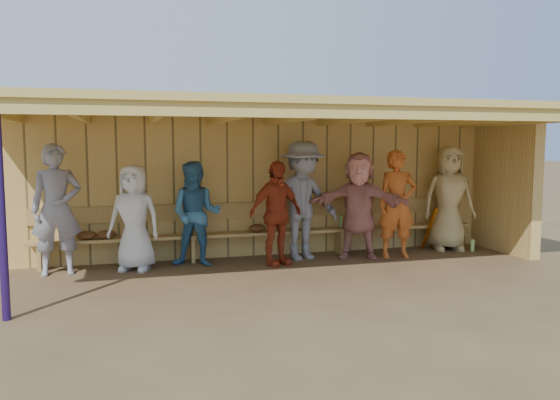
# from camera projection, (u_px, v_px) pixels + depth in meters

# --- Properties ---
(ground) EXTENTS (90.00, 90.00, 0.00)m
(ground) POSITION_uv_depth(u_px,v_px,m) (286.00, 271.00, 8.28)
(ground) COLOR brown
(ground) RESTS_ON ground
(player_a) EXTENTS (0.75, 0.53, 1.94)m
(player_a) POSITION_uv_depth(u_px,v_px,m) (57.00, 209.00, 7.98)
(player_a) COLOR gray
(player_a) RESTS_ON ground
(player_b) EXTENTS (0.92, 0.77, 1.62)m
(player_b) POSITION_uv_depth(u_px,v_px,m) (134.00, 218.00, 8.27)
(player_b) COLOR white
(player_b) RESTS_ON ground
(player_c) EXTENTS (0.96, 0.85, 1.65)m
(player_c) POSITION_uv_depth(u_px,v_px,m) (196.00, 214.00, 8.55)
(player_c) COLOR teal
(player_c) RESTS_ON ground
(player_d) EXTENTS (1.06, 0.74, 1.66)m
(player_d) POSITION_uv_depth(u_px,v_px,m) (276.00, 213.00, 8.60)
(player_d) COLOR #AA371B
(player_d) RESTS_ON ground
(player_e) EXTENTS (1.39, 0.96, 1.98)m
(player_e) POSITION_uv_depth(u_px,v_px,m) (303.00, 200.00, 9.05)
(player_e) COLOR gray
(player_e) RESTS_ON ground
(player_f) EXTENTS (1.73, 1.18, 1.79)m
(player_f) POSITION_uv_depth(u_px,v_px,m) (359.00, 205.00, 9.13)
(player_f) COLOR tan
(player_f) RESTS_ON ground
(player_g) EXTENTS (0.73, 0.54, 1.82)m
(player_g) POSITION_uv_depth(u_px,v_px,m) (397.00, 204.00, 9.20)
(player_g) COLOR #CD5E20
(player_g) RESTS_ON ground
(player_h) EXTENTS (1.04, 0.80, 1.89)m
(player_h) POSITION_uv_depth(u_px,v_px,m) (449.00, 198.00, 9.84)
(player_h) COLOR tan
(player_h) RESTS_ON ground
(dugout_structure) EXTENTS (8.80, 3.20, 2.50)m
(dugout_structure) POSITION_uv_depth(u_px,v_px,m) (297.00, 158.00, 8.86)
(dugout_structure) COLOR tan
(dugout_structure) RESTS_ON ground
(bench) EXTENTS (7.60, 0.34, 0.93)m
(bench) POSITION_uv_depth(u_px,v_px,m) (268.00, 226.00, 9.29)
(bench) COLOR tan
(bench) RESTS_ON ground
(dugout_equipment) EXTENTS (6.76, 0.62, 0.80)m
(dugout_equipment) POSITION_uv_depth(u_px,v_px,m) (210.00, 232.00, 8.90)
(dugout_equipment) COLOR orange
(dugout_equipment) RESTS_ON ground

